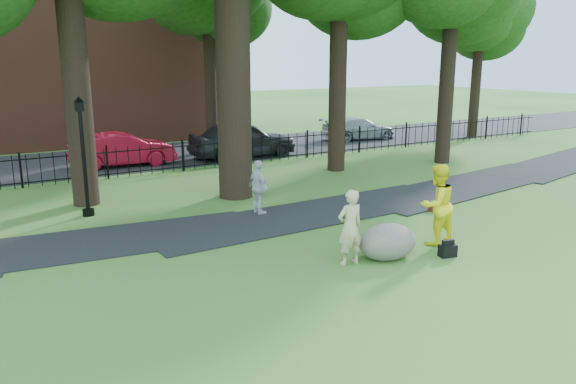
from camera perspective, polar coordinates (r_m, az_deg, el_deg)
ground at (r=13.10m, az=8.05°, el=-6.87°), size 120.00×120.00×0.00m
footpath at (r=16.66m, az=2.40°, el=-2.26°), size 36.07×3.85×0.03m
street at (r=27.07m, az=-13.52°, el=3.54°), size 80.00×7.00×0.02m
iron_fence at (r=23.22m, az=-10.65°, el=3.57°), size 44.00×0.04×1.20m
brick_building at (r=33.77m, az=-25.06°, el=14.83°), size 18.00×8.00×12.00m
woman at (r=12.55m, az=6.32°, el=-3.58°), size 0.64×0.43×1.72m
man at (r=14.27m, az=14.89°, el=-1.24°), size 0.99×0.78×2.02m
pedestrian at (r=16.45m, az=-3.00°, el=0.44°), size 0.45×0.97×1.62m
boulder at (r=13.25m, az=10.06°, el=-4.77°), size 1.55×1.23×0.85m
lamppost at (r=17.17m, az=-20.03°, el=3.21°), size 0.34×0.34×3.46m
backpack at (r=13.67m, az=15.91°, el=-5.74°), size 0.43×0.32×0.29m
red_bag at (r=17.53m, az=14.71°, el=-1.52°), size 0.36×0.27×0.23m
red_sedan at (r=24.86m, az=-16.49°, el=4.16°), size 4.44×1.80×1.43m
grey_car at (r=26.08m, az=-4.64°, el=5.38°), size 4.97×2.03×1.69m
silver_car at (r=31.91m, az=7.18°, el=6.42°), size 4.46×2.20×1.25m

